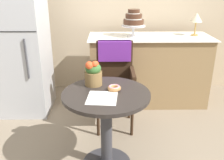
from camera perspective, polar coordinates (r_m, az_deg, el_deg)
name	(u,v)px	position (r m, az deg, el deg)	size (l,w,h in m)	color
cafe_table	(106,116)	(2.13, -1.30, -8.06)	(0.72, 0.72, 0.72)	#282321
wicker_chair	(115,71)	(2.75, 0.61, 2.09)	(0.42, 0.45, 0.95)	#332114
paper_napkin	(102,98)	(1.94, -2.26, -4.09)	(0.23, 0.24, 0.00)	white
donut_front	(114,88)	(2.07, 0.52, -1.79)	(0.11, 0.11, 0.04)	#AD7542
flower_vase	(93,73)	(2.15, -4.29, 1.63)	(0.15, 0.15, 0.22)	brown
display_counter	(148,70)	(3.38, 8.25, 2.34)	(1.56, 0.62, 0.90)	#93754C
tiered_cake_stand	(134,20)	(3.20, 4.91, 13.32)	(0.30, 0.30, 0.33)	silver
table_lamp	(196,18)	(3.41, 18.61, 13.10)	(0.15, 0.15, 0.28)	#B28C47
refrigerator	(19,45)	(3.22, -20.41, 7.54)	(0.64, 0.63, 1.70)	#B7BABF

